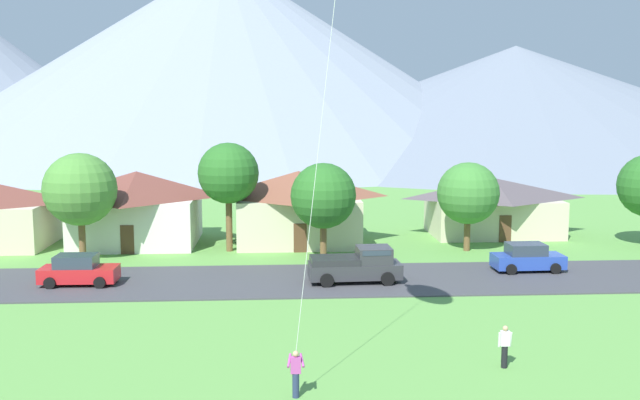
% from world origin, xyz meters
% --- Properties ---
extents(road_strip, '(160.00, 7.88, 0.08)m').
position_xyz_m(road_strip, '(0.00, 27.22, 0.04)').
color(road_strip, '#424247').
rests_on(road_strip, ground).
extents(mountain_far_west_ridge, '(113.59, 113.59, 20.80)m').
position_xyz_m(mountain_far_west_ridge, '(44.75, 120.89, 10.40)').
color(mountain_far_west_ridge, slate).
rests_on(mountain_far_west_ridge, ground).
extents(mountain_east_ridge, '(119.22, 119.22, 37.55)m').
position_xyz_m(mountain_east_ridge, '(-9.41, 129.73, 18.77)').
color(mountain_east_ridge, gray).
rests_on(mountain_east_ridge, ground).
extents(mountain_west_ridge, '(100.38, 100.38, 23.44)m').
position_xyz_m(mountain_west_ridge, '(-0.48, 168.78, 11.72)').
color(mountain_west_ridge, slate).
rests_on(mountain_west_ridge, ground).
extents(house_leftmost, '(9.17, 8.53, 5.28)m').
position_xyz_m(house_leftmost, '(-10.11, 39.32, 2.73)').
color(house_leftmost, silver).
rests_on(house_leftmost, ground).
extents(house_left_center, '(9.37, 7.49, 5.28)m').
position_xyz_m(house_left_center, '(1.57, 38.75, 2.73)').
color(house_left_center, beige).
rests_on(house_left_center, ground).
extents(house_right_center, '(10.32, 6.55, 4.43)m').
position_xyz_m(house_right_center, '(16.74, 41.08, 2.29)').
color(house_right_center, beige).
rests_on(house_right_center, ground).
extents(tree_near_left, '(4.70, 4.70, 7.00)m').
position_xyz_m(tree_near_left, '(-12.67, 33.73, 4.63)').
color(tree_near_left, brown).
rests_on(tree_near_left, ground).
extents(tree_center, '(4.17, 4.17, 7.51)m').
position_xyz_m(tree_center, '(-3.30, 36.05, 5.38)').
color(tree_center, brown).
rests_on(tree_center, ground).
extents(tree_right_of_center, '(4.28, 4.28, 6.34)m').
position_xyz_m(tree_right_of_center, '(3.01, 33.00, 4.18)').
color(tree_right_of_center, brown).
rests_on(tree_right_of_center, ground).
extents(tree_far_right, '(4.26, 4.26, 6.15)m').
position_xyz_m(tree_far_right, '(13.13, 35.19, 4.00)').
color(tree_far_right, brown).
rests_on(tree_far_right, ground).
extents(parked_car_blue_west_end, '(4.24, 2.15, 1.68)m').
position_xyz_m(parked_car_blue_west_end, '(15.08, 28.62, 0.87)').
color(parked_car_blue_west_end, '#2847A8').
rests_on(parked_car_blue_west_end, road_strip).
extents(parked_car_red_mid_west, '(4.24, 2.15, 1.68)m').
position_xyz_m(parked_car_red_mid_west, '(-11.12, 26.89, 0.87)').
color(parked_car_red_mid_west, red).
rests_on(parked_car_red_mid_west, road_strip).
extents(pickup_truck_charcoal_west_side, '(5.28, 2.50, 1.99)m').
position_xyz_m(pickup_truck_charcoal_west_side, '(4.50, 26.53, 1.06)').
color(pickup_truck_charcoal_west_side, '#333338').
rests_on(pickup_truck_charcoal_west_side, road_strip).
extents(watcher_person, '(0.56, 0.24, 1.68)m').
position_xyz_m(watcher_person, '(8.67, 12.97, 0.88)').
color(watcher_person, black).
rests_on(watcher_person, ground).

